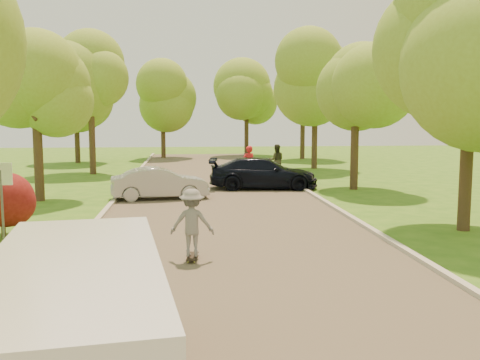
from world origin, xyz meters
name	(u,v)px	position (x,y,z in m)	size (l,w,h in m)	color
ground	(255,294)	(0.00, 0.00, 0.00)	(100.00, 100.00, 0.00)	#346818
road	(224,216)	(0.00, 8.00, 0.01)	(8.00, 60.00, 0.01)	#4C4438
curb_left	(101,216)	(-4.05, 8.00, 0.06)	(0.18, 60.00, 0.12)	#B2AD9E
curb_right	(342,212)	(4.05, 8.00, 0.06)	(0.18, 60.00, 0.12)	#B2AD9E
street_sign	(1,188)	(-5.80, 4.00, 1.56)	(0.55, 0.06, 2.17)	#59595E
red_shrub	(2,198)	(-6.30, 5.50, 1.10)	(1.70, 1.70, 1.95)	#382619
tree_l_midb	(40,83)	(-6.81, 12.00, 4.59)	(4.30, 4.20, 6.62)	#382619
tree_l_far	(94,79)	(-6.39, 22.00, 5.47)	(4.92, 4.80, 7.79)	#382619
tree_r_mida	(480,37)	(7.02, 5.00, 5.54)	(5.13, 5.00, 7.95)	#382619
tree_r_midb	(360,81)	(6.60, 14.00, 4.88)	(4.51, 4.40, 7.01)	#382619
tree_r_far	(319,77)	(7.23, 24.00, 5.83)	(5.33, 5.20, 8.34)	#382619
tree_bg_a	(79,89)	(-8.78, 30.00, 5.31)	(5.12, 5.00, 7.72)	#382619
tree_bg_b	(306,88)	(8.22, 32.00, 5.54)	(5.12, 5.00, 7.95)	#382619
tree_bg_c	(165,95)	(-2.79, 34.00, 5.02)	(4.92, 4.80, 7.33)	#382619
tree_bg_d	(249,93)	(4.22, 36.00, 5.31)	(5.12, 5.00, 7.72)	#382619
minivan	(76,331)	(-2.51, -3.75, 0.93)	(2.45, 4.94, 1.77)	white
silver_sedan	(160,183)	(-2.30, 11.98, 0.64)	(1.35, 3.88, 1.28)	#A4A4A8
dark_sedan	(263,173)	(2.30, 14.62, 0.72)	(2.02, 4.96, 1.44)	black
longboard	(192,257)	(-1.14, 2.51, 0.09)	(0.31, 0.82, 0.09)	black
skateboarder	(192,223)	(-1.14, 2.51, 0.88)	(1.01, 0.58, 1.56)	slate
person_striped	(249,164)	(1.90, 16.94, 0.93)	(0.68, 0.45, 1.86)	red
person_olive	(276,160)	(3.80, 19.76, 0.89)	(0.87, 0.68, 1.78)	#2F341F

